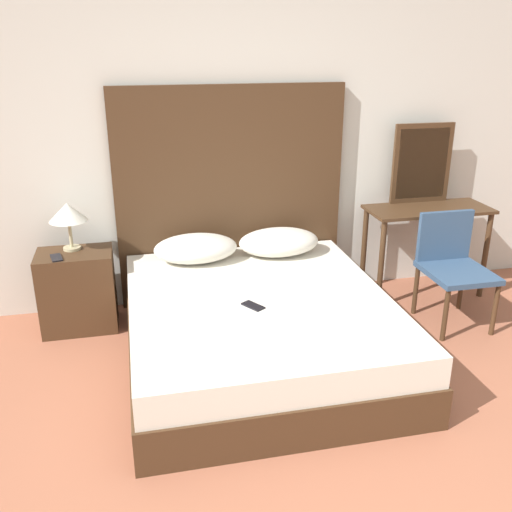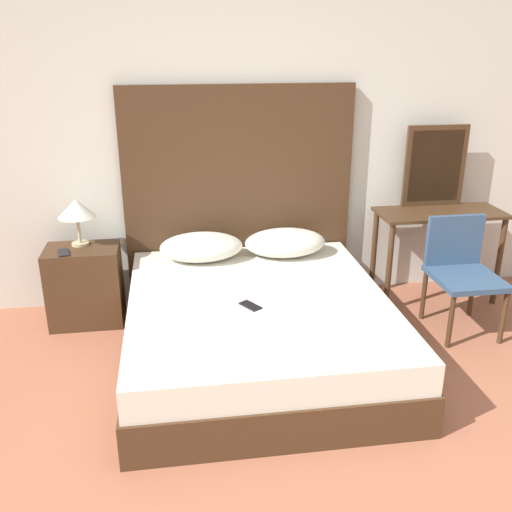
{
  "view_description": "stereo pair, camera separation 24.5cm",
  "coord_description": "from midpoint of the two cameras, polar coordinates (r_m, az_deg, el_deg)",
  "views": [
    {
      "loc": [
        -0.85,
        -1.58,
        2.03
      ],
      "look_at": [
        -0.09,
        1.78,
        0.7
      ],
      "focal_mm": 40.0,
      "sensor_mm": 36.0,
      "label": 1
    },
    {
      "loc": [
        -0.61,
        -1.62,
        2.03
      ],
      "look_at": [
        -0.09,
        1.78,
        0.7
      ],
      "focal_mm": 40.0,
      "sensor_mm": 36.0,
      "label": 2
    }
  ],
  "objects": [
    {
      "name": "wall_back",
      "position": [
        4.47,
        -3.22,
        12.28
      ],
      "size": [
        10.0,
        0.06,
        2.7
      ],
      "color": "silver",
      "rests_on": "ground_plane"
    },
    {
      "name": "bed",
      "position": [
        3.81,
        -1.54,
        -7.28
      ],
      "size": [
        1.7,
        1.94,
        0.45
      ],
      "color": "#422B19",
      "rests_on": "ground_plane"
    },
    {
      "name": "headboard",
      "position": [
        4.49,
        -4.1,
        5.84
      ],
      "size": [
        1.78,
        0.05,
        1.71
      ],
      "color": "#422B19",
      "rests_on": "ground_plane"
    },
    {
      "name": "pillow_left",
      "position": [
        4.29,
        -7.69,
        0.74
      ],
      "size": [
        0.62,
        0.39,
        0.2
      ],
      "color": "silver",
      "rests_on": "bed"
    },
    {
      "name": "pillow_right",
      "position": [
        4.38,
        0.7,
        1.39
      ],
      "size": [
        0.62,
        0.39,
        0.2
      ],
      "color": "silver",
      "rests_on": "bed"
    },
    {
      "name": "phone_on_bed",
      "position": [
        3.58,
        -2.27,
        -5.03
      ],
      "size": [
        0.14,
        0.16,
        0.01
      ],
      "color": "black",
      "rests_on": "bed"
    },
    {
      "name": "nightstand",
      "position": [
        4.41,
        -18.92,
        -3.31
      ],
      "size": [
        0.53,
        0.36,
        0.59
      ],
      "color": "#422B19",
      "rests_on": "ground_plane"
    },
    {
      "name": "table_lamp",
      "position": [
        4.29,
        -19.88,
        4.01
      ],
      "size": [
        0.27,
        0.27,
        0.35
      ],
      "color": "tan",
      "rests_on": "nightstand"
    },
    {
      "name": "phone_on_nightstand",
      "position": [
        4.23,
        -20.92,
        -0.18
      ],
      "size": [
        0.1,
        0.16,
        0.01
      ],
      "color": "black",
      "rests_on": "nightstand"
    },
    {
      "name": "vanity_desk",
      "position": [
        4.8,
        15.33,
        3.03
      ],
      "size": [
        0.99,
        0.43,
        0.75
      ],
      "color": "#422B19",
      "rests_on": "ground_plane"
    },
    {
      "name": "vanity_mirror",
      "position": [
        4.84,
        14.86,
        8.93
      ],
      "size": [
        0.5,
        0.03,
        0.64
      ],
      "color": "#422B19",
      "rests_on": "vanity_desk"
    },
    {
      "name": "chair",
      "position": [
        4.43,
        17.55,
        -0.57
      ],
      "size": [
        0.45,
        0.5,
        0.82
      ],
      "color": "#334C6B",
      "rests_on": "ground_plane"
    }
  ]
}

